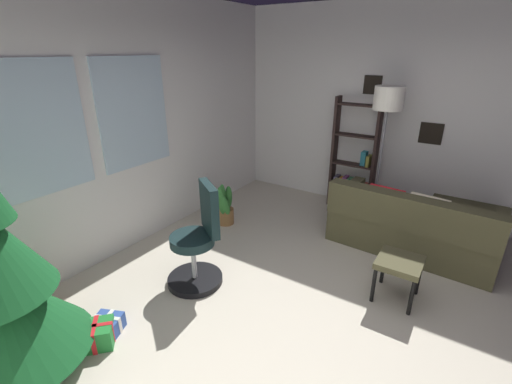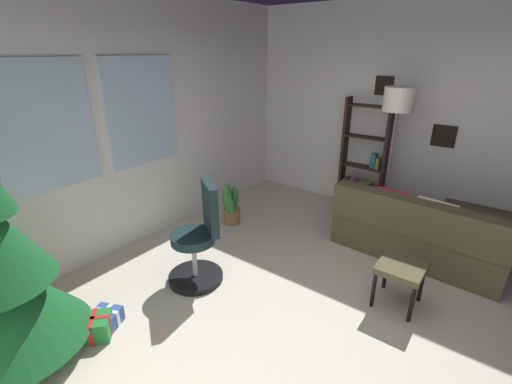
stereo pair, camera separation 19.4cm
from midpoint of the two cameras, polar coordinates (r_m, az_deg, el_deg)
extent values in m
cube|color=beige|center=(3.41, 10.23, -20.19)|extent=(5.25, 5.04, 0.10)
cube|color=silver|center=(4.26, -22.16, 9.71)|extent=(5.25, 0.10, 2.84)
cube|color=silver|center=(3.74, -33.37, 8.40)|extent=(0.90, 0.03, 1.20)
cube|color=silver|center=(4.26, -20.52, 11.90)|extent=(0.90, 0.03, 1.20)
cube|color=silver|center=(5.19, 23.53, 11.50)|extent=(0.10, 5.04, 2.84)
cube|color=black|center=(5.23, 17.38, 16.27)|extent=(0.02, 0.24, 0.25)
cube|color=black|center=(5.18, 19.71, 13.92)|extent=(0.02, 0.28, 0.29)
cube|color=black|center=(5.14, 25.60, 8.58)|extent=(0.02, 0.28, 0.27)
cube|color=#47442B|center=(4.57, 22.76, -6.04)|extent=(0.96, 1.84, 0.40)
cube|color=#47442B|center=(4.09, 22.29, -3.20)|extent=(0.30, 1.81, 0.38)
cube|color=#47442B|center=(4.38, 33.81, -5.11)|extent=(0.87, 0.19, 0.20)
cube|color=#47442B|center=(4.66, 13.53, -0.22)|extent=(0.87, 0.19, 0.20)
cube|color=#47442B|center=(5.26, 29.99, -3.66)|extent=(0.83, 0.90, 0.40)
cube|color=red|center=(4.27, 18.94, -1.92)|extent=(0.21, 0.42, 0.41)
cube|color=beige|center=(4.18, 24.79, -3.35)|extent=(0.20, 0.42, 0.41)
cube|color=#47442B|center=(3.53, 20.88, -10.68)|extent=(0.41, 0.39, 0.06)
cylinder|color=black|center=(3.49, 22.44, -15.63)|extent=(0.04, 0.04, 0.36)
cylinder|color=black|center=(3.77, 23.57, -12.72)|extent=(0.04, 0.04, 0.36)
cylinder|color=black|center=(3.53, 17.04, -14.27)|extent=(0.04, 0.04, 0.36)
cylinder|color=black|center=(3.82, 18.61, -11.52)|extent=(0.04, 0.04, 0.36)
cylinder|color=#4C331E|center=(3.45, -35.51, -21.26)|extent=(0.12, 0.12, 0.16)
cone|color=#144E23|center=(3.20, -37.29, -15.38)|extent=(1.07, 1.07, 0.71)
cube|color=red|center=(3.83, -35.09, -15.55)|extent=(0.23, 0.33, 0.27)
cube|color=#EAD84C|center=(3.83, -35.09, -15.55)|extent=(0.23, 0.05, 0.28)
cube|color=#EAD84C|center=(3.83, -35.09, -15.55)|extent=(0.05, 0.33, 0.28)
cube|color=#1E722D|center=(3.35, -26.18, -20.14)|extent=(0.35, 0.35, 0.19)
cube|color=red|center=(3.35, -26.18, -20.14)|extent=(0.19, 0.20, 0.20)
cube|color=red|center=(3.35, -26.18, -20.14)|extent=(0.22, 0.21, 0.20)
cube|color=#2D4C99|center=(3.44, -24.50, -18.99)|extent=(0.26, 0.28, 0.14)
cube|color=silver|center=(3.44, -24.50, -18.99)|extent=(0.13, 0.23, 0.15)
cube|color=silver|center=(3.44, -24.50, -18.99)|extent=(0.19, 0.11, 0.15)
cylinder|color=black|center=(3.79, -11.34, -13.77)|extent=(0.56, 0.56, 0.06)
cylinder|color=#B2B2B7|center=(3.65, -11.63, -10.61)|extent=(0.05, 0.05, 0.43)
cylinder|color=black|center=(3.54, -11.90, -7.65)|extent=(0.44, 0.44, 0.09)
cube|color=black|center=(3.43, -9.20, -2.70)|extent=(0.29, 0.38, 0.51)
cube|color=#2D1F1C|center=(5.14, 17.75, 5.17)|extent=(0.18, 0.04, 1.62)
cube|color=#2D1F1C|center=(5.32, 11.56, 6.34)|extent=(0.18, 0.04, 1.62)
cube|color=#2D1F1C|center=(5.41, 14.04, 0.06)|extent=(0.18, 0.56, 0.02)
cube|color=#2D1F1C|center=(5.27, 14.46, 4.34)|extent=(0.18, 0.56, 0.02)
cube|color=#2D1F1C|center=(5.16, 14.91, 8.83)|extent=(0.18, 0.56, 0.02)
cube|color=#2D1F1C|center=(5.08, 15.39, 13.49)|extent=(0.18, 0.56, 0.02)
cube|color=maroon|center=(5.32, 16.27, 0.48)|extent=(0.17, 0.06, 0.15)
cube|color=#255285|center=(5.34, 15.60, 0.69)|extent=(0.16, 0.06, 0.16)
cube|color=beige|center=(5.36, 14.86, 0.83)|extent=(0.16, 0.06, 0.16)
cube|color=#2D623E|center=(5.39, 14.11, 1.24)|extent=(0.13, 0.08, 0.20)
cube|color=#73376D|center=(5.40, 13.33, 1.45)|extent=(0.15, 0.06, 0.21)
cube|color=#C4761E|center=(5.43, 12.69, 1.44)|extent=(0.14, 0.06, 0.18)
cube|color=#444057|center=(5.44, 12.01, 1.65)|extent=(0.16, 0.06, 0.20)
cube|color=olive|center=(5.19, 16.85, 4.86)|extent=(0.16, 0.05, 0.16)
cube|color=teal|center=(5.22, 16.13, 5.28)|extent=(0.13, 0.07, 0.20)
cylinder|color=slate|center=(5.09, 17.24, -4.65)|extent=(0.28, 0.28, 0.03)
cylinder|color=slate|center=(4.80, 18.28, 3.60)|extent=(0.03, 0.03, 1.51)
cylinder|color=silver|center=(4.61, 19.64, 14.20)|extent=(0.35, 0.35, 0.28)
cylinder|color=olive|center=(4.84, -6.10, -3.91)|extent=(0.22, 0.22, 0.22)
ellipsoid|color=#2D6E2D|center=(4.57, -6.87, -1.44)|extent=(0.14, 0.16, 0.39)
ellipsoid|color=#2D6E2D|center=(4.57, -6.24, -2.14)|extent=(0.18, 0.20, 0.30)
ellipsoid|color=#2D6E2D|center=(4.62, -6.78, -0.99)|extent=(0.16, 0.17, 0.43)
ellipsoid|color=#2D6E2D|center=(4.82, -7.04, -0.83)|extent=(0.19, 0.13, 0.30)
ellipsoid|color=#2D6E2D|center=(4.69, -5.70, -0.94)|extent=(0.14, 0.15, 0.37)
camera|label=1|loc=(0.10, -91.71, -0.70)|focal=24.61mm
camera|label=2|loc=(0.10, 88.29, 0.70)|focal=24.61mm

